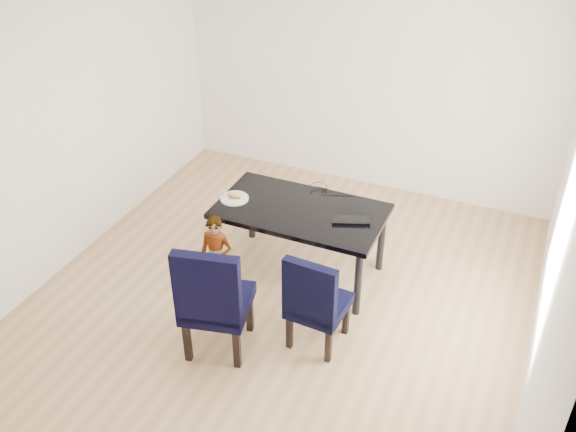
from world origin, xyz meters
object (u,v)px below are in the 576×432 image
at_px(chair_right, 319,298).
at_px(chair_left, 217,294).
at_px(child, 216,258).
at_px(plate, 234,198).
at_px(dining_table, 300,241).
at_px(laptop, 351,217).

bearing_deg(chair_right, chair_left, -149.62).
distance_m(chair_left, child, 0.68).
bearing_deg(plate, dining_table, 7.57).
relative_size(chair_right, laptop, 2.73).
bearing_deg(chair_left, laptop, 47.08).
relative_size(child, plate, 3.18).
distance_m(dining_table, chair_right, 0.99).
height_order(dining_table, chair_left, chair_left).
bearing_deg(laptop, child, 12.11).
distance_m(chair_left, chair_right, 0.86).
height_order(dining_table, chair_right, chair_right).
xyz_separation_m(chair_left, plate, (-0.42, 1.14, 0.19)).
height_order(chair_right, laptop, chair_right).
bearing_deg(chair_left, dining_table, 66.04).
bearing_deg(laptop, dining_table, -16.44).
relative_size(chair_left, child, 1.28).
height_order(plate, laptop, laptop).
bearing_deg(child, chair_left, -67.13).
xyz_separation_m(dining_table, chair_left, (-0.24, -1.23, 0.19)).
xyz_separation_m(plate, laptop, (1.15, 0.12, 0.01)).
bearing_deg(dining_table, chair_right, -58.15).
height_order(chair_left, child, chair_left).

